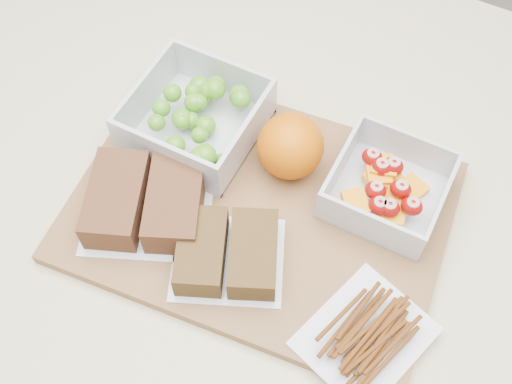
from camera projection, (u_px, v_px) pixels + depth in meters
counter at (250, 326)px, 1.15m from camera, size 1.20×0.90×0.90m
cutting_board at (259, 212)px, 0.74m from camera, size 0.45×0.34×0.02m
grape_container at (198, 117)px, 0.77m from camera, size 0.15×0.15×0.06m
fruit_container at (387, 189)px, 0.72m from camera, size 0.12×0.12×0.05m
orange at (290, 146)px, 0.73m from camera, size 0.08×0.08×0.08m
sandwich_bag_left at (146, 201)px, 0.71m from camera, size 0.18×0.17×0.04m
sandwich_bag_center at (227, 253)px, 0.68m from camera, size 0.15×0.15×0.04m
pretzel_bag at (367, 332)px, 0.64m from camera, size 0.14×0.15×0.03m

